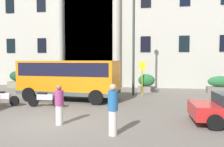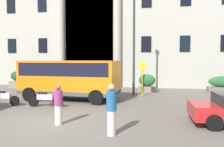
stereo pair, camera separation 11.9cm
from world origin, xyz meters
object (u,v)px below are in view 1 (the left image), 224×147
at_px(bus_stop_sign, 142,75).
at_px(hedge_planter_west, 146,83).
at_px(hedge_planter_entrance_right, 77,81).
at_px(lamppost_plaza_centre, 134,35).
at_px(hedge_planter_far_west, 221,85).
at_px(scooter_by_planter, 3,98).
at_px(motorcycle_near_kerb, 45,99).
at_px(orange_minibus, 70,76).
at_px(pedestrian_woman_with_bag, 113,109).
at_px(pedestrian_man_red_shirt, 59,105).
at_px(hedge_planter_far_east, 18,80).

height_order(bus_stop_sign, hedge_planter_west, bus_stop_sign).
bearing_deg(hedge_planter_entrance_right, lamppost_plaza_centre, -22.75).
bearing_deg(hedge_planter_far_west, scooter_by_planter, -151.18).
bearing_deg(motorcycle_near_kerb, orange_minibus, 76.83).
distance_m(motorcycle_near_kerb, lamppost_plaza_centre, 8.04).
bearing_deg(pedestrian_woman_with_bag, hedge_planter_far_west, 73.56).
relative_size(orange_minibus, pedestrian_woman_with_bag, 3.62).
distance_m(orange_minibus, bus_stop_sign, 5.18).
relative_size(bus_stop_sign, pedestrian_man_red_shirt, 1.54).
bearing_deg(hedge_planter_far_west, hedge_planter_far_east, 179.87).
bearing_deg(bus_stop_sign, hedge_planter_west, 84.35).
bearing_deg(pedestrian_man_red_shirt, scooter_by_planter, -69.99).
height_order(hedge_planter_entrance_right, scooter_by_planter, hedge_planter_entrance_right).
xyz_separation_m(pedestrian_man_red_shirt, lamppost_plaza_centre, (2.38, 8.34, 3.67)).
bearing_deg(hedge_planter_entrance_right, scooter_by_planter, -104.80).
bearing_deg(hedge_planter_west, scooter_by_planter, -138.49).
relative_size(hedge_planter_far_east, scooter_by_planter, 0.91).
distance_m(pedestrian_man_red_shirt, pedestrian_woman_with_bag, 2.57).
height_order(scooter_by_planter, lamppost_plaza_centre, lamppost_plaza_centre).
bearing_deg(pedestrian_man_red_shirt, motorcycle_near_kerb, -92.01).
bearing_deg(pedestrian_woman_with_bag, bus_stop_sign, 99.47).
distance_m(hedge_planter_far_east, pedestrian_woman_with_bag, 16.31).
relative_size(orange_minibus, hedge_planter_west, 4.47).
bearing_deg(pedestrian_woman_with_bag, scooter_by_planter, 164.86).
height_order(hedge_planter_far_east, lamppost_plaza_centre, lamppost_plaza_centre).
relative_size(bus_stop_sign, pedestrian_woman_with_bag, 1.39).
bearing_deg(lamppost_plaza_centre, hedge_planter_far_east, 167.04).
bearing_deg(hedge_planter_entrance_right, hedge_planter_far_west, 1.56).
height_order(bus_stop_sign, hedge_planter_far_east, bus_stop_sign).
distance_m(orange_minibus, hedge_planter_entrance_right, 5.12).
relative_size(hedge_planter_far_west, pedestrian_man_red_shirt, 1.28).
xyz_separation_m(hedge_planter_entrance_right, pedestrian_man_red_shirt, (2.88, -10.54, 0.06)).
relative_size(hedge_planter_entrance_right, hedge_planter_far_west, 0.80).
bearing_deg(scooter_by_planter, orange_minibus, 41.13).
distance_m(motorcycle_near_kerb, pedestrian_man_red_shirt, 3.85).
height_order(hedge_planter_west, scooter_by_planter, hedge_planter_west).
height_order(hedge_planter_entrance_right, pedestrian_woman_with_bag, pedestrian_woman_with_bag).
height_order(hedge_planter_far_east, hedge_planter_entrance_right, hedge_planter_far_east).
xyz_separation_m(hedge_planter_west, pedestrian_man_red_shirt, (-3.32, -10.33, 0.11)).
distance_m(hedge_planter_west, motorcycle_near_kerb, 9.09).
bearing_deg(hedge_planter_west, hedge_planter_far_west, 5.27).
relative_size(bus_stop_sign, hedge_planter_far_east, 1.36).
distance_m(hedge_planter_far_east, pedestrian_man_red_shirt, 14.04).
xyz_separation_m(orange_minibus, scooter_by_planter, (-3.18, -2.54, -1.12)).
distance_m(orange_minibus, hedge_planter_west, 6.89).
xyz_separation_m(orange_minibus, motorcycle_near_kerb, (-0.56, -2.51, -1.12)).
relative_size(orange_minibus, pedestrian_man_red_shirt, 4.03).
bearing_deg(orange_minibus, scooter_by_planter, -137.03).
distance_m(hedge_planter_far_east, lamppost_plaza_centre, 12.08).
bearing_deg(motorcycle_near_kerb, hedge_planter_west, 51.74).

